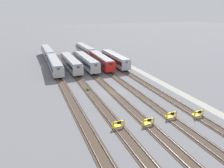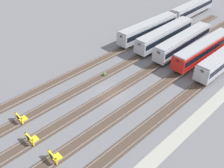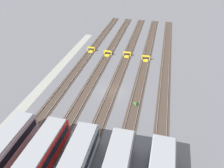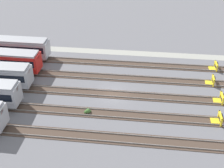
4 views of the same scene
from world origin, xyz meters
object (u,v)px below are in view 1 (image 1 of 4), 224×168
at_px(subway_car_front_row_centre, 115,59).
at_px(bumper_stop_far_inner_track, 118,124).
at_px(subway_car_front_row_left_inner, 85,50).
at_px(subway_car_back_row_leftmost, 101,60).
at_px(subway_car_front_row_right_inner, 86,62).
at_px(bumper_stop_nearest_track, 198,113).
at_px(bumper_stop_near_inner_track, 171,115).
at_px(subway_car_front_row_leftmost, 55,64).
at_px(bumper_stop_middle_track, 148,122).
at_px(weed_clump, 88,89).
at_px(subway_car_back_row_centre, 71,63).
at_px(subway_car_front_row_rightmost, 48,52).

xyz_separation_m(subway_car_front_row_centre, bumper_stop_far_inner_track, (-35.56, 14.04, -1.53)).
height_order(subway_car_front_row_left_inner, subway_car_back_row_leftmost, same).
bearing_deg(subway_car_back_row_leftmost, subway_car_front_row_right_inner, 90.00).
distance_m(bumper_stop_nearest_track, bumper_stop_near_inner_track, 4.80).
relative_size(subway_car_front_row_centre, bumper_stop_near_inner_track, 8.97).
distance_m(subway_car_front_row_leftmost, bumper_stop_middle_track, 37.80).
xyz_separation_m(bumper_stop_nearest_track, weed_clump, (18.81, 14.05, -0.27)).
bearing_deg(weed_clump, bumper_stop_nearest_track, -143.23).
bearing_deg(subway_car_front_row_centre, subway_car_back_row_centre, 90.00).
bearing_deg(subway_car_front_row_leftmost, weed_clump, -165.83).
xyz_separation_m(subway_car_front_row_centre, subway_car_back_row_leftmost, (0.00, 4.71, 0.00)).
height_order(subway_car_back_row_leftmost, bumper_stop_middle_track, subway_car_back_row_leftmost).
bearing_deg(subway_car_front_row_leftmost, subway_car_back_row_centre, -90.00).
relative_size(subway_car_back_row_leftmost, subway_car_back_row_centre, 1.00).
relative_size(subway_car_front_row_centre, subway_car_back_row_centre, 1.00).
distance_m(bumper_stop_near_inner_track, weed_clump, 19.99).
bearing_deg(subway_car_back_row_centre, subway_car_back_row_leftmost, -90.00).
xyz_separation_m(subway_car_front_row_right_inner, bumper_stop_near_inner_track, (-36.10, -4.66, -1.53)).
distance_m(subway_car_back_row_centre, bumper_stop_far_inner_track, 35.60).
bearing_deg(weed_clump, bumper_stop_far_inner_track, -179.88).
distance_m(subway_car_front_row_leftmost, subway_car_front_row_right_inner, 9.40).
height_order(bumper_stop_middle_track, weed_clump, bumper_stop_middle_track).
relative_size(subway_car_front_row_leftmost, subway_car_back_row_centre, 1.00).
bearing_deg(subway_car_back_row_leftmost, bumper_stop_nearest_track, -172.84).
height_order(subway_car_front_row_right_inner, bumper_stop_nearest_track, subway_car_front_row_right_inner).
xyz_separation_m(subway_car_front_row_left_inner, bumper_stop_far_inner_track, (-54.67, 9.36, -1.53)).
bearing_deg(subway_car_front_row_left_inner, weed_clump, 165.96).
height_order(bumper_stop_far_inner_track, weed_clump, bumper_stop_far_inner_track).
xyz_separation_m(subway_car_front_row_left_inner, subway_car_front_row_centre, (-19.10, -4.68, 0.00)).
xyz_separation_m(bumper_stop_nearest_track, bumper_stop_near_inner_track, (1.17, 4.65, 0.00)).
xyz_separation_m(subway_car_front_row_leftmost, subway_car_back_row_centre, (-0.00, -4.70, 0.00)).
height_order(subway_car_front_row_leftmost, subway_car_front_row_rightmost, same).
relative_size(bumper_stop_nearest_track, bumper_stop_far_inner_track, 1.00).
distance_m(subway_car_front_row_rightmost, weed_clump, 37.85).
bearing_deg(subway_car_front_row_left_inner, subway_car_back_row_leftmost, 179.92).
height_order(subway_car_front_row_right_inner, weed_clump, subway_car_front_row_right_inner).
bearing_deg(subway_car_front_row_left_inner, subway_car_back_row_centre, 153.92).
distance_m(subway_car_front_row_left_inner, bumper_stop_middle_track, 55.91).
bearing_deg(weed_clump, subway_car_front_row_centre, -37.32).
height_order(bumper_stop_near_inner_track, weed_clump, bumper_stop_near_inner_track).
relative_size(subway_car_front_row_left_inner, weed_clump, 19.63).
bearing_deg(subway_car_front_row_left_inner, subway_car_front_row_rightmost, 90.18).
xyz_separation_m(bumper_stop_nearest_track, bumper_stop_far_inner_track, (1.70, 14.02, 0.00)).
bearing_deg(subway_car_back_row_leftmost, bumper_stop_middle_track, 172.75).
bearing_deg(subway_car_front_row_leftmost, subway_car_back_row_leftmost, -90.00).
relative_size(bumper_stop_near_inner_track, weed_clump, 2.18).
bearing_deg(bumper_stop_far_inner_track, bumper_stop_near_inner_track, -93.28).
relative_size(subway_car_front_row_left_inner, bumper_stop_middle_track, 9.03).
bearing_deg(subway_car_front_row_leftmost, bumper_stop_near_inner_track, -158.72).
xyz_separation_m(bumper_stop_nearest_track, bumper_stop_middle_track, (0.68, 9.34, 0.00)).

